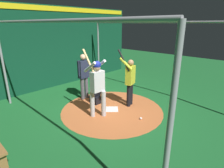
{
  "coord_description": "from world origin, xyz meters",
  "views": [
    {
      "loc": [
        4.03,
        -4.22,
        2.89
      ],
      "look_at": [
        0.0,
        0.0,
        0.95
      ],
      "focal_mm": 29.26,
      "sensor_mm": 36.0,
      "label": 1
    }
  ],
  "objects_px": {
    "catcher": "(97,94)",
    "umpire": "(84,74)",
    "batter": "(97,83)",
    "baseball_0": "(141,118)",
    "home_plate": "(112,109)",
    "visitor": "(130,80)"
  },
  "relations": [
    {
      "from": "batter",
      "to": "baseball_0",
      "type": "distance_m",
      "value": 1.77
    },
    {
      "from": "home_plate",
      "to": "visitor",
      "type": "height_order",
      "value": "visitor"
    },
    {
      "from": "home_plate",
      "to": "visitor",
      "type": "distance_m",
      "value": 1.23
    },
    {
      "from": "umpire",
      "to": "visitor",
      "type": "bearing_deg",
      "value": 23.12
    },
    {
      "from": "baseball_0",
      "to": "batter",
      "type": "bearing_deg",
      "value": -146.93
    },
    {
      "from": "visitor",
      "to": "baseball_0",
      "type": "bearing_deg",
      "value": -48.18
    },
    {
      "from": "catcher",
      "to": "baseball_0",
      "type": "bearing_deg",
      "value": 2.32
    },
    {
      "from": "home_plate",
      "to": "umpire",
      "type": "relative_size",
      "value": 0.23
    },
    {
      "from": "baseball_0",
      "to": "umpire",
      "type": "bearing_deg",
      "value": -177.24
    },
    {
      "from": "batter",
      "to": "home_plate",
      "type": "bearing_deg",
      "value": 88.25
    },
    {
      "from": "visitor",
      "to": "baseball_0",
      "type": "distance_m",
      "value": 1.47
    },
    {
      "from": "baseball_0",
      "to": "catcher",
      "type": "bearing_deg",
      "value": -177.68
    },
    {
      "from": "batter",
      "to": "umpire",
      "type": "distance_m",
      "value": 1.62
    },
    {
      "from": "batter",
      "to": "umpire",
      "type": "bearing_deg",
      "value": 156.88
    },
    {
      "from": "catcher",
      "to": "visitor",
      "type": "bearing_deg",
      "value": 33.99
    },
    {
      "from": "home_plate",
      "to": "batter",
      "type": "distance_m",
      "value": 1.29
    },
    {
      "from": "catcher",
      "to": "umpire",
      "type": "relative_size",
      "value": 0.52
    },
    {
      "from": "batter",
      "to": "visitor",
      "type": "height_order",
      "value": "batter"
    },
    {
      "from": "batter",
      "to": "catcher",
      "type": "distance_m",
      "value": 1.29
    },
    {
      "from": "catcher",
      "to": "umpire",
      "type": "height_order",
      "value": "umpire"
    },
    {
      "from": "visitor",
      "to": "catcher",
      "type": "bearing_deg",
      "value": -161.75
    },
    {
      "from": "batter",
      "to": "visitor",
      "type": "xyz_separation_m",
      "value": [
        0.22,
        1.37,
        -0.13
      ]
    }
  ]
}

